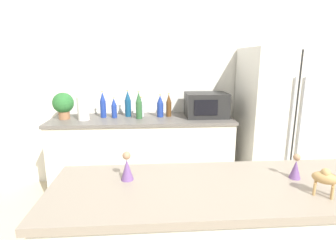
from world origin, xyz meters
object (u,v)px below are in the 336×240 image
Objects in this scene: refrigerator at (278,122)px; back_bottle_1 at (160,106)px; paper_towel_roll at (83,108)px; back_bottle_0 at (114,108)px; microwave at (206,105)px; back_bottle_4 at (103,105)px; back_bottle_2 at (169,105)px; back_bottle_6 at (141,107)px; camel_figurine at (327,177)px; wise_man_figurine_crimson at (127,168)px; wise_man_figurine_blue at (296,168)px; back_bottle_5 at (139,106)px; potted_plant at (63,104)px; back_bottle_3 at (128,104)px.

back_bottle_1 is at bearing 175.23° from refrigerator.
paper_towel_roll is 0.34m from back_bottle_0.
microwave is 1.56× the size of back_bottle_4.
back_bottle_1 is 0.97× the size of back_bottle_2.
back_bottle_6 and camel_figurine have the same top height.
wise_man_figurine_blue is at bearing -2.99° from wise_man_figurine_crimson.
camel_figurine is 0.89m from wise_man_figurine_crimson.
back_bottle_5 reaches higher than camel_figurine.
back_bottle_0 is 0.30m from back_bottle_5.
wise_man_figurine_blue is (1.68, -1.82, -0.03)m from potted_plant.
refrigerator is 1.92m from back_bottle_0.
back_bottle_5 is 2.14m from camel_figurine.
potted_plant is 2.01× the size of camel_figurine.
paper_towel_roll is 1.12× the size of back_bottle_6.
wise_man_figurine_crimson is (0.85, -1.77, -0.02)m from potted_plant.
back_bottle_6 is 1.56× the size of camel_figurine.
refrigerator reaches higher than wise_man_figurine_crimson.
back_bottle_1 is at bearing 107.17° from camel_figurine.
wise_man_figurine_blue is 0.83m from wise_man_figurine_crimson.
back_bottle_5 is (0.85, -0.04, -0.02)m from potted_plant.
back_bottle_0 is (0.33, 0.09, -0.02)m from paper_towel_roll.
paper_towel_roll is 0.84× the size of back_bottle_3.
refrigerator is at bearing 46.34° from wise_man_figurine_crimson.
microwave is at bearing -2.55° from back_bottle_1.
back_bottle_1 is at bearing 0.76° from back_bottle_0.
back_bottle_6 is (-0.22, 0.05, -0.02)m from back_bottle_1.
potted_plant is 2.63m from camel_figurine.
back_bottle_1 reaches higher than back_bottle_6.
back_bottle_0 is at bearing 121.36° from wise_man_figurine_blue.
potted_plant is 0.43m from back_bottle_4.
back_bottle_4 is 1.32× the size of back_bottle_6.
microwave is at bearing 91.68° from wise_man_figurine_blue.
wise_man_figurine_crimson is (-0.86, 0.22, -0.02)m from camel_figurine.
back_bottle_0 is at bearing -158.86° from back_bottle_3.
refrigerator is 6.46× the size of paper_towel_roll.
potted_plant is at bearing 115.68° from wise_man_figurine_crimson.
back_bottle_5 is at bearing -162.30° from back_bottle_1.
camel_figurine is at bearing -49.27° from potted_plant.
microwave is at bearing 92.51° from camel_figurine.
paper_towel_roll reaches higher than back_bottle_0.
back_bottle_0 is (0.56, 0.03, -0.06)m from potted_plant.
wise_man_figurine_crimson is at bearing -64.32° from potted_plant.
back_bottle_4 is at bearing 123.82° from wise_man_figurine_blue.
refrigerator is at bearing -3.24° from back_bottle_0.
back_bottle_3 is at bearing 176.31° from back_bottle_2.
back_bottle_3 is at bearing 17.78° from paper_towel_roll.
refrigerator is 5.40× the size of back_bottle_3.
camel_figurine is at bearing -111.50° from refrigerator.
microwave is at bearing -5.56° from back_bottle_6.
back_bottle_0 is at bearing -179.24° from back_bottle_1.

